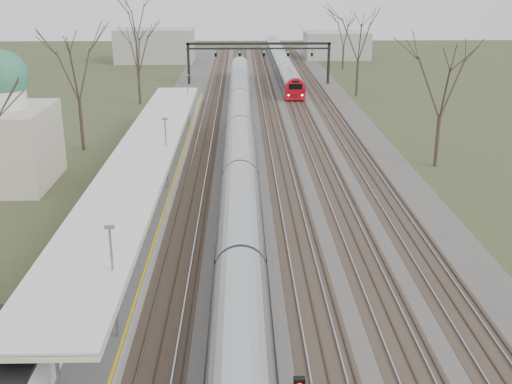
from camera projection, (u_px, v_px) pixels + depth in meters
track_bed at (267, 131)px, 66.32m from camera, size 24.00×160.00×0.22m
platform at (156, 179)px, 49.41m from camera, size 3.50×69.00×1.00m
canopy at (145, 152)px, 44.03m from camera, size 4.10×50.00×3.11m
signal_gantry at (259, 51)px, 93.12m from camera, size 21.00×0.59×6.08m
tree_west_far at (76, 63)px, 56.73m from camera, size 5.50×5.50×11.33m
tree_east_far at (443, 81)px, 52.00m from camera, size 5.00×5.00×10.30m
train_near at (240, 133)px, 59.72m from camera, size 2.62×90.21×3.05m
train_far at (281, 61)px, 109.11m from camera, size 2.62×60.21×3.05m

